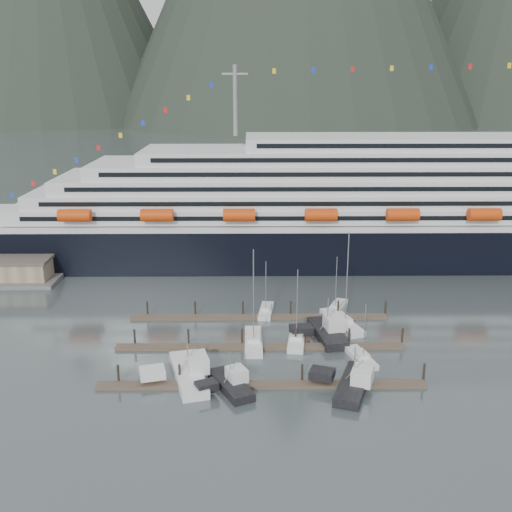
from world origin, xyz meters
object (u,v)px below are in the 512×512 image
object	(u,v)px
sailboat_h	(361,358)
trawler_a	(187,373)
sailboat_g	(336,308)
trawler_b	(230,384)
cruise_ship	(399,211)
sailboat_d	(342,323)
sailboat_f	(266,311)
trawler_d	(352,383)
sailboat_c	(297,340)
sailboat_b	(253,342)
trawler_e	(326,332)

from	to	relation	value
sailboat_h	trawler_a	bearing A→B (deg)	87.32
sailboat_g	trawler_b	xyz separation A→B (m)	(-19.69, -30.66, 0.45)
cruise_ship	trawler_a	distance (m)	78.44
sailboat_d	sailboat_f	bearing A→B (deg)	47.73
sailboat_f	sailboat_g	world-z (taller)	sailboat_g
trawler_a	trawler_d	distance (m)	24.42
sailboat_c	sailboat_f	bearing A→B (deg)	27.58
sailboat_b	sailboat_g	size ratio (longest dim) A/B	1.54
sailboat_b	sailboat_h	distance (m)	18.17
trawler_a	trawler_d	xyz separation A→B (m)	(24.20, -3.23, -0.03)
cruise_ship	trawler_b	xyz separation A→B (m)	(-39.60, -65.61, -11.20)
cruise_ship	trawler_e	size ratio (longest dim) A/B	16.51
sailboat_c	trawler_b	world-z (taller)	sailboat_c
trawler_b	sailboat_f	bearing A→B (deg)	-37.77
cruise_ship	sailboat_h	distance (m)	60.79
trawler_a	cruise_ship	bearing A→B (deg)	-51.38
trawler_a	trawler_d	size ratio (longest dim) A/B	1.13
sailboat_d	trawler_d	bearing A→B (deg)	156.39
sailboat_h	trawler_d	size ratio (longest dim) A/B	0.80
sailboat_b	trawler_a	xyz separation A→B (m)	(-9.97, -12.05, 0.49)
sailboat_g	sailboat_c	bearing A→B (deg)	172.53
cruise_ship	trawler_e	distance (m)	54.20
sailboat_b	sailboat_h	world-z (taller)	sailboat_b
sailboat_f	trawler_e	bearing A→B (deg)	-130.82
sailboat_d	trawler_a	size ratio (longest dim) A/B	1.24
sailboat_g	sailboat_h	xyz separation A→B (m)	(0.92, -21.62, 0.00)
sailboat_f	sailboat_g	size ratio (longest dim) A/B	0.96
sailboat_c	sailboat_d	bearing A→B (deg)	-42.81
trawler_e	sailboat_d	bearing A→B (deg)	-43.36
sailboat_d	cruise_ship	bearing A→B (deg)	-44.17
sailboat_b	trawler_e	distance (m)	13.00
sailboat_c	sailboat_d	size ratio (longest dim) A/B	0.77
sailboat_f	sailboat_h	size ratio (longest dim) A/B	1.07
trawler_d	trawler_a	bearing A→B (deg)	101.99
sailboat_g	trawler_e	world-z (taller)	sailboat_g
sailboat_b	trawler_a	size ratio (longest dim) A/B	1.21
sailboat_b	sailboat_g	distance (m)	22.42
sailboat_g	trawler_d	world-z (taller)	sailboat_g
trawler_d	cruise_ship	bearing A→B (deg)	1.20
sailboat_f	trawler_b	distance (m)	29.87
sailboat_h	trawler_e	xyz separation A→B (m)	(-4.44, 8.96, 0.59)
sailboat_d	sailboat_h	xyz separation A→B (m)	(0.94, -14.31, -0.07)
sailboat_d	sailboat_f	xyz separation A→B (m)	(-13.66, 5.90, -0.07)
trawler_e	sailboat_h	bearing A→B (deg)	-163.87
cruise_ship	sailboat_d	world-z (taller)	cruise_ship
trawler_e	sailboat_b	bearing A→B (deg)	92.47
sailboat_h	sailboat_f	bearing A→B (deg)	20.79
sailboat_h	trawler_d	bearing A→B (deg)	147.56
cruise_ship	sailboat_h	xyz separation A→B (m)	(-19.00, -56.56, -11.65)
sailboat_h	sailboat_b	bearing A→B (deg)	55.28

